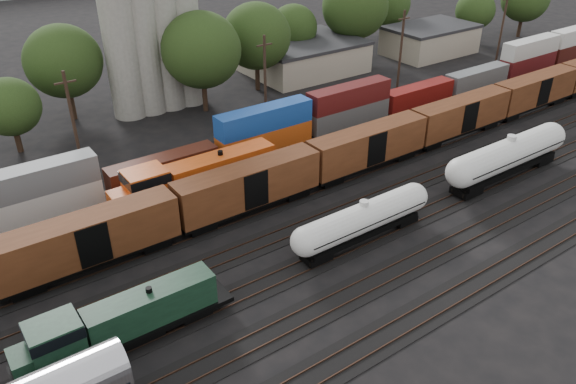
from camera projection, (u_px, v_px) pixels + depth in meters
ground at (289, 233)px, 52.32m from camera, size 600.00×600.00×0.00m
tracks at (289, 232)px, 52.30m from camera, size 180.00×33.20×0.20m
green_locomotive at (115, 324)px, 38.47m from camera, size 15.60×2.75×4.13m
tank_car_a at (363, 219)px, 49.86m from camera, size 15.38×2.75×4.03m
tank_car_b at (508, 155)px, 60.05m from camera, size 18.47×3.31×4.84m
orange_locomotive at (193, 179)px, 55.72m from camera, size 19.22×3.20×4.80m
boxcar_string at (248, 186)px, 53.70m from camera, size 138.20×2.90×4.20m
container_wall at (284, 128)px, 66.53m from camera, size 170.05×2.60×5.80m
grain_silo at (151, 28)px, 73.78m from camera, size 13.40×5.00×29.00m
industrial_sheds at (182, 88)px, 79.27m from camera, size 119.38×17.26×5.10m
tree_band at (142, 57)px, 74.51m from camera, size 163.57×22.00×14.45m
utility_poles at (178, 101)px, 64.76m from camera, size 122.20×0.36×12.00m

